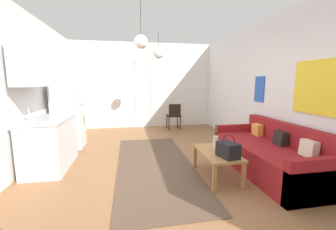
{
  "coord_description": "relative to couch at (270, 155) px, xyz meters",
  "views": [
    {
      "loc": [
        -0.5,
        -3.39,
        1.51
      ],
      "look_at": [
        0.34,
        1.17,
        0.79
      ],
      "focal_mm": 22.73,
      "sensor_mm": 36.0,
      "label": 1
    }
  ],
  "objects": [
    {
      "name": "accent_chair",
      "position": [
        -0.95,
        3.41,
        0.21
      ],
      "size": [
        0.43,
        0.41,
        0.83
      ],
      "rotation": [
        0.0,
        0.0,
        3.16
      ],
      "color": "black",
      "rests_on": "ground_plane"
    },
    {
      "name": "ground_plane",
      "position": [
        -1.85,
        0.29,
        -0.32
      ],
      "size": [
        5.15,
        8.12,
        0.1
      ],
      "primitive_type": "cube",
      "color": "#8E603D"
    },
    {
      "name": "pendant_lamp_near",
      "position": [
        -2.13,
        0.49,
        1.87
      ],
      "size": [
        0.22,
        0.22,
        0.74
      ],
      "color": "black"
    },
    {
      "name": "couch",
      "position": [
        0.0,
        0.0,
        0.0
      ],
      "size": [
        0.93,
        2.17,
        0.81
      ],
      "color": "maroon",
      "rests_on": "ground_plane"
    },
    {
      "name": "coffee_table",
      "position": [
        -1.0,
        -0.07,
        0.09
      ],
      "size": [
        0.52,
        0.95,
        0.43
      ],
      "color": "#A87542",
      "rests_on": "ground_plane"
    },
    {
      "name": "pendant_lamp_far",
      "position": [
        -1.57,
        2.41,
        1.96
      ],
      "size": [
        0.28,
        0.28,
        0.69
      ],
      "color": "black"
    },
    {
      "name": "kitchen_counter",
      "position": [
        -3.77,
        0.85,
        0.53
      ],
      "size": [
        0.64,
        1.22,
        2.13
      ],
      "color": "silver",
      "rests_on": "ground_plane"
    },
    {
      "name": "bamboo_vase",
      "position": [
        -0.94,
        0.12,
        0.25
      ],
      "size": [
        0.09,
        0.09,
        0.42
      ],
      "color": "beige",
      "rests_on": "coffee_table"
    },
    {
      "name": "handbag",
      "position": [
        -0.95,
        -0.35,
        0.26
      ],
      "size": [
        0.28,
        0.35,
        0.33
      ],
      "color": "black",
      "rests_on": "coffee_table"
    },
    {
      "name": "wall_back",
      "position": [
        -1.84,
        4.1,
        1.1
      ],
      "size": [
        4.75,
        0.13,
        2.78
      ],
      "color": "white",
      "rests_on": "ground_plane"
    },
    {
      "name": "wall_right",
      "position": [
        0.48,
        0.29,
        1.11
      ],
      "size": [
        0.12,
        7.72,
        2.78
      ],
      "color": "silver",
      "rests_on": "ground_plane"
    },
    {
      "name": "refrigerator",
      "position": [
        -3.72,
        2.07,
        0.54
      ],
      "size": [
        0.63,
        0.62,
        1.62
      ],
      "color": "white",
      "rests_on": "ground_plane"
    },
    {
      "name": "area_rug",
      "position": [
        -1.91,
        0.63,
        -0.27
      ],
      "size": [
        1.33,
        3.45,
        0.01
      ],
      "primitive_type": "cube",
      "color": "brown",
      "rests_on": "ground_plane"
    }
  ]
}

